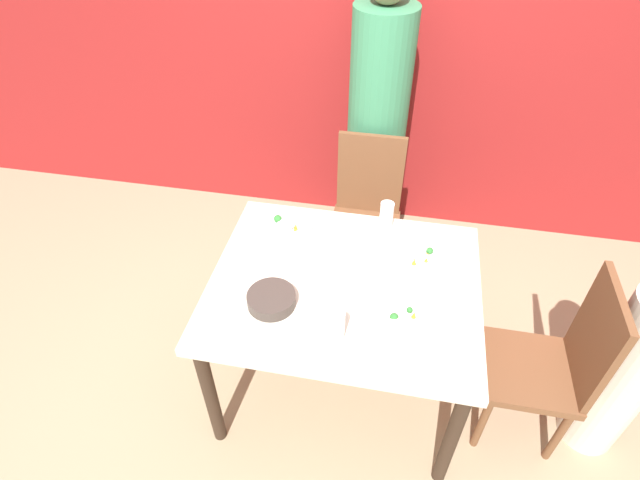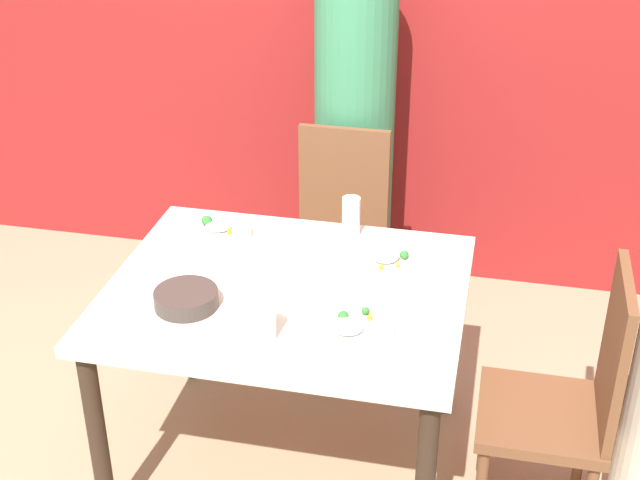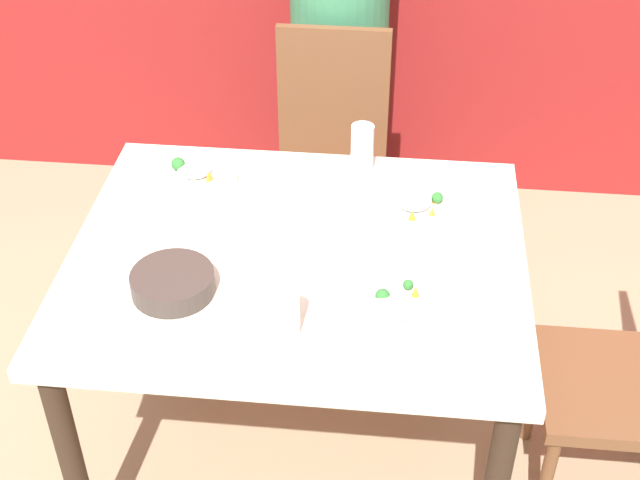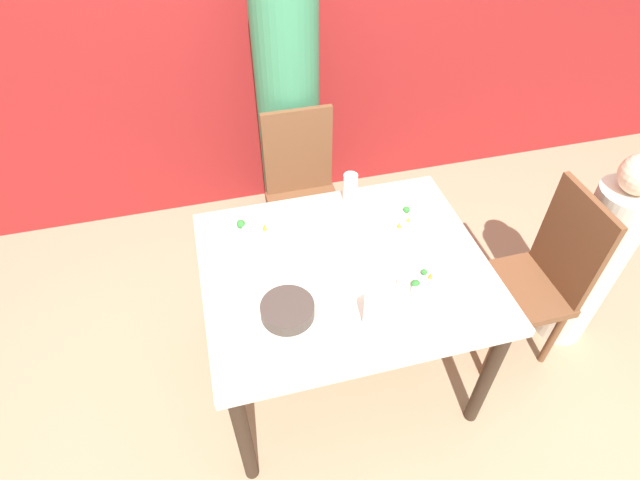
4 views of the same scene
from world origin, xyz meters
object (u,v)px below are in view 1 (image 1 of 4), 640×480
at_px(person_adult, 376,136).
at_px(chair_adult_spot, 366,212).
at_px(plate_rice_adult, 403,325).
at_px(chair_child_spot, 552,362).
at_px(glass_water_tall, 386,216).
at_px(person_child, 626,370).
at_px(bowl_curry, 271,299).

bearing_deg(person_adult, chair_adult_spot, -90.00).
xyz_separation_m(chair_adult_spot, plate_rice_adult, (0.25, -1.03, 0.27)).
distance_m(person_adult, plate_rice_adult, 1.39).
height_order(chair_adult_spot, plate_rice_adult, chair_adult_spot).
relative_size(chair_adult_spot, plate_rice_adult, 4.07).
height_order(chair_child_spot, glass_water_tall, chair_child_spot).
height_order(person_adult, person_child, person_adult).
relative_size(plate_rice_adult, glass_water_tall, 1.58).
relative_size(person_adult, bowl_curry, 8.67).
bearing_deg(chair_child_spot, bowl_curry, -84.47).
distance_m(chair_child_spot, bowl_curry, 1.24).
xyz_separation_m(bowl_curry, glass_water_tall, (0.42, 0.58, 0.04)).
distance_m(chair_child_spot, person_adult, 1.56).
bearing_deg(plate_rice_adult, chair_adult_spot, 103.84).
xyz_separation_m(chair_adult_spot, glass_water_tall, (0.13, -0.43, 0.33)).
xyz_separation_m(chair_child_spot, plate_rice_adult, (-0.66, -0.14, 0.27)).
relative_size(person_adult, plate_rice_adult, 7.55).
relative_size(chair_adult_spot, person_child, 0.84).
xyz_separation_m(person_child, plate_rice_adult, (-0.95, -0.14, 0.25)).
bearing_deg(person_adult, chair_child_spot, -53.15).
height_order(chair_child_spot, person_child, person_child).
xyz_separation_m(chair_child_spot, person_adult, (-0.92, 1.22, 0.32)).
bearing_deg(glass_water_tall, bowl_curry, -125.77).
relative_size(person_child, glass_water_tall, 7.62).
relative_size(person_child, bowl_curry, 5.55).
xyz_separation_m(person_adult, plate_rice_adult, (0.25, -1.36, -0.05)).
distance_m(person_child, bowl_curry, 1.52).
bearing_deg(glass_water_tall, chair_child_spot, -30.33).
distance_m(chair_adult_spot, person_adult, 0.46).
xyz_separation_m(bowl_curry, plate_rice_adult, (0.54, -0.02, -0.01)).
xyz_separation_m(chair_child_spot, bowl_curry, (-1.20, -0.12, 0.28)).
bearing_deg(chair_adult_spot, person_child, -36.27).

